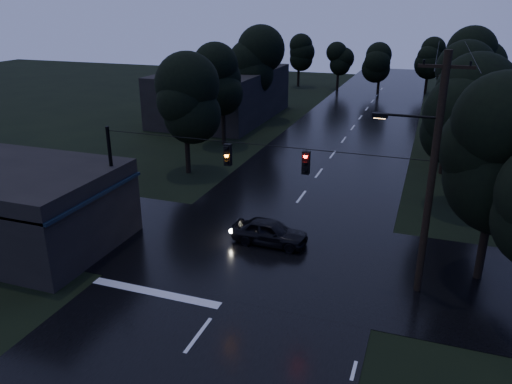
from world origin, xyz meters
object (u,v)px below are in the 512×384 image
Objects in this scene: storefront at (1,203)px; utility_pole_main at (430,174)px; car at (270,232)px; utility_pole_far at (448,121)px.

utility_pole_main is (20.36, 2.00, 3.24)m from storefront.
car is (-7.27, 2.09, -4.59)m from utility_pole_main.
utility_pole_main is at bearing 5.61° from storefront.
utility_pole_far is at bearing 41.80° from storefront.
utility_pole_far is (0.89, 17.00, -1.38)m from utility_pole_main.
storefront is at bearing -174.39° from utility_pole_main.
utility_pole_main is at bearing -93.00° from utility_pole_far.
utility_pole_main reaches higher than utility_pole_far.
car is at bearing 17.34° from storefront.
storefront is 20.71m from utility_pole_main.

